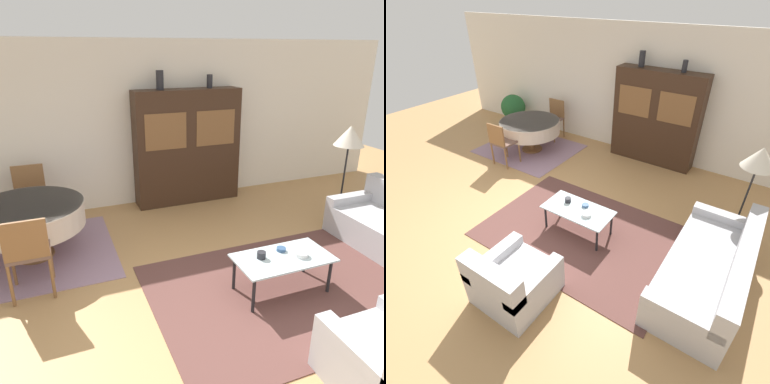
# 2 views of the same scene
# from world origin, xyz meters

# --- Properties ---
(ground_plane) EXTENTS (14.00, 14.00, 0.00)m
(ground_plane) POSITION_xyz_m (0.00, 0.00, 0.00)
(ground_plane) COLOR tan
(wall_back) EXTENTS (10.00, 0.06, 2.70)m
(wall_back) POSITION_xyz_m (0.00, 3.63, 1.35)
(wall_back) COLOR silver
(wall_back) RESTS_ON ground_plane
(area_rug) EXTENTS (3.05, 2.14, 0.01)m
(area_rug) POSITION_xyz_m (0.98, 0.45, 0.01)
(area_rug) COLOR brown
(area_rug) RESTS_ON ground_plane
(dining_rug) EXTENTS (2.17, 1.85, 0.01)m
(dining_rug) POSITION_xyz_m (-1.74, 2.27, 0.01)
(dining_rug) COLOR gray
(dining_rug) RESTS_ON ground_plane
(couch) EXTENTS (0.91, 2.05, 0.80)m
(couch) POSITION_xyz_m (2.87, 0.51, 0.28)
(couch) COLOR #B2B2B7
(couch) RESTS_ON ground_plane
(armchair) EXTENTS (0.84, 0.87, 0.77)m
(armchair) POSITION_xyz_m (0.94, -1.01, 0.29)
(armchair) COLOR #B2B2B7
(armchair) RESTS_ON ground_plane
(coffee_table) EXTENTS (1.07, 0.55, 0.42)m
(coffee_table) POSITION_xyz_m (0.90, 0.47, 0.39)
(coffee_table) COLOR black
(coffee_table) RESTS_ON area_rug
(display_cabinet) EXTENTS (1.81, 0.40, 1.93)m
(display_cabinet) POSITION_xyz_m (0.88, 3.38, 0.97)
(display_cabinet) COLOR #382316
(display_cabinet) RESTS_ON ground_plane
(dining_table) EXTENTS (1.37, 1.37, 0.72)m
(dining_table) POSITION_xyz_m (-1.66, 2.26, 0.58)
(dining_table) COLOR brown
(dining_table) RESTS_ON dining_rug
(dining_chair_near) EXTENTS (0.44, 0.44, 0.95)m
(dining_chair_near) POSITION_xyz_m (-1.66, 1.36, 0.56)
(dining_chair_near) COLOR brown
(dining_chair_near) RESTS_ON dining_rug
(dining_chair_far) EXTENTS (0.44, 0.44, 0.95)m
(dining_chair_far) POSITION_xyz_m (-1.66, 3.16, 0.56)
(dining_chair_far) COLOR brown
(dining_chair_far) RESTS_ON dining_rug
(floor_lamp) EXTENTS (0.45, 0.45, 1.46)m
(floor_lamp) POSITION_xyz_m (2.96, 1.88, 1.26)
(floor_lamp) COLOR black
(floor_lamp) RESTS_ON ground_plane
(cup) EXTENTS (0.10, 0.10, 0.08)m
(cup) POSITION_xyz_m (0.66, 0.53, 0.47)
(cup) COLOR #232328
(cup) RESTS_ON coffee_table
(bowl) EXTENTS (0.15, 0.15, 0.05)m
(bowl) POSITION_xyz_m (1.09, 0.41, 0.46)
(bowl) COLOR white
(bowl) RESTS_ON coffee_table
(bowl_small) EXTENTS (0.10, 0.10, 0.04)m
(bowl_small) POSITION_xyz_m (0.95, 0.59, 0.45)
(bowl_small) COLOR #33517A
(bowl_small) RESTS_ON coffee_table
(vase_tall) EXTENTS (0.12, 0.12, 0.30)m
(vase_tall) POSITION_xyz_m (0.43, 3.38, 2.08)
(vase_tall) COLOR #232328
(vase_tall) RESTS_ON display_cabinet
(vase_short) EXTENTS (0.10, 0.10, 0.22)m
(vase_short) POSITION_xyz_m (1.28, 3.38, 2.04)
(vase_short) COLOR #232328
(vase_short) RESTS_ON display_cabinet
(potted_plant) EXTENTS (0.66, 0.66, 0.86)m
(potted_plant) POSITION_xyz_m (-3.08, 3.16, 0.51)
(potted_plant) COLOR #93664C
(potted_plant) RESTS_ON ground_plane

